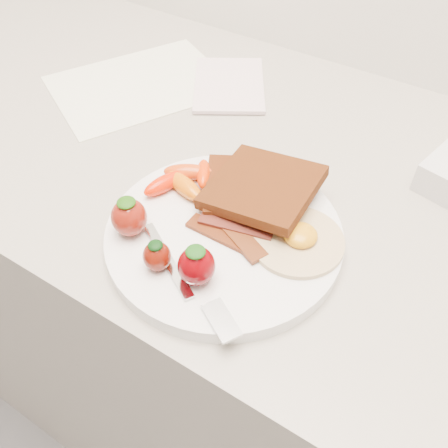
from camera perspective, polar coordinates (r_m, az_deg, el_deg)
The scene contains 11 objects.
counter at distance 1.02m, azimuth 5.21°, elevation -13.77°, with size 2.00×0.60×0.90m, color gray.
plate at distance 0.57m, azimuth 0.00°, elevation -1.31°, with size 0.27×0.27×0.02m, color white.
toast_lower at distance 0.61m, azimuth 2.86°, elevation 4.22°, with size 0.10×0.10×0.01m, color black.
toast_upper at distance 0.59m, azimuth 4.45°, elevation 4.25°, with size 0.12×0.12×0.01m, color black.
fried_egg at distance 0.55m, azimuth 8.45°, elevation -1.72°, with size 0.12×0.12×0.02m.
bacon_strips at distance 0.56m, azimuth 0.93°, elevation -0.84°, with size 0.10×0.06×0.01m.
baby_carrots at distance 0.61m, azimuth -4.55°, elevation 5.13°, with size 0.08×0.10×0.02m.
strawberries at distance 0.53m, azimuth -7.41°, elevation -2.05°, with size 0.14×0.06×0.05m.
fork at distance 0.51m, azimuth -3.83°, elevation -7.02°, with size 0.17×0.09×0.00m.
paper_sheet at distance 0.85m, azimuth -9.60°, elevation 15.45°, with size 0.20×0.27×0.00m, color white.
notepad at distance 0.83m, azimuth 0.59°, elevation 15.67°, with size 0.11×0.16×0.01m, color silver.
Camera 1 is at (0.19, 1.23, 1.33)m, focal length 40.00 mm.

